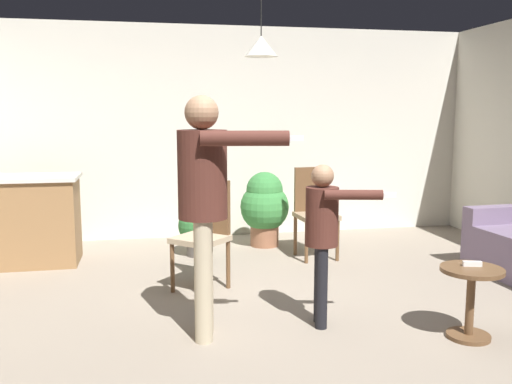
# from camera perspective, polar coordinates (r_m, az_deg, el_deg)

# --- Properties ---
(ground) EXTENTS (7.68, 7.68, 0.00)m
(ground) POSITION_cam_1_polar(r_m,az_deg,el_deg) (4.42, 4.20, -13.16)
(ground) COLOR gray
(wall_back) EXTENTS (6.40, 0.10, 2.70)m
(wall_back) POSITION_cam_1_polar(r_m,az_deg,el_deg) (7.26, -2.49, 6.14)
(wall_back) COLOR silver
(wall_back) RESTS_ON ground
(kitchen_counter) EXTENTS (1.26, 0.66, 0.95)m
(kitchen_counter) POSITION_cam_1_polar(r_m,az_deg,el_deg) (6.37, -23.25, -2.71)
(kitchen_counter) COLOR olive
(kitchen_counter) RESTS_ON ground
(side_table_by_couch) EXTENTS (0.44, 0.44, 0.52)m
(side_table_by_couch) POSITION_cam_1_polar(r_m,az_deg,el_deg) (4.29, 21.25, -9.78)
(side_table_by_couch) COLOR brown
(side_table_by_couch) RESTS_ON ground
(person_adult) EXTENTS (0.81, 0.58, 1.73)m
(person_adult) POSITION_cam_1_polar(r_m,az_deg,el_deg) (3.87, -5.30, 0.19)
(person_adult) COLOR tan
(person_adult) RESTS_ON ground
(person_child) EXTENTS (0.59, 0.44, 1.23)m
(person_child) POSITION_cam_1_polar(r_m,az_deg,el_deg) (4.16, 6.94, -3.57)
(person_child) COLOR black
(person_child) RESTS_ON ground
(dining_chair_by_counter) EXTENTS (0.59, 0.59, 1.00)m
(dining_chair_by_counter) POSITION_cam_1_polar(r_m,az_deg,el_deg) (5.08, -5.27, -3.93)
(dining_chair_by_counter) COLOR brown
(dining_chair_by_counter) RESTS_ON ground
(dining_chair_near_wall) EXTENTS (0.45, 0.45, 1.00)m
(dining_chair_near_wall) POSITION_cam_1_polar(r_m,az_deg,el_deg) (6.21, 5.99, -1.71)
(dining_chair_near_wall) COLOR brown
(dining_chair_near_wall) RESTS_ON ground
(potted_plant_corner) EXTENTS (0.59, 0.59, 0.90)m
(potted_plant_corner) POSITION_cam_1_polar(r_m,az_deg,el_deg) (6.68, 0.89, -1.38)
(potted_plant_corner) COLOR brown
(potted_plant_corner) RESTS_ON ground
(potted_plant_by_wall) EXTENTS (0.43, 0.43, 0.66)m
(potted_plant_by_wall) POSITION_cam_1_polar(r_m,az_deg,el_deg) (6.27, -6.07, -3.31)
(potted_plant_by_wall) COLOR #4C4742
(potted_plant_by_wall) RESTS_ON ground
(spare_remote_on_table) EXTENTS (0.13, 0.07, 0.04)m
(spare_remote_on_table) POSITION_cam_1_polar(r_m,az_deg,el_deg) (4.27, 21.39, -6.90)
(spare_remote_on_table) COLOR white
(spare_remote_on_table) RESTS_ON side_table_by_couch
(ceiling_light_pendant) EXTENTS (0.32, 0.32, 0.55)m
(ceiling_light_pendant) POSITION_cam_1_polar(r_m,az_deg,el_deg) (5.57, 0.53, 14.82)
(ceiling_light_pendant) COLOR silver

